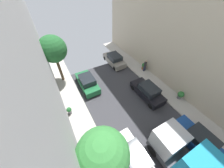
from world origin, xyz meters
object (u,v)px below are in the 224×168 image
pedestrian (145,65)px  street_tree_0 (103,155)px  parked_car_left_4 (87,82)px  potted_plant_3 (181,95)px  parked_car_left_3 (134,158)px  potted_plant_5 (69,110)px  parked_car_right_2 (148,91)px  parked_car_right_3 (114,60)px  potted_plant_0 (144,66)px  street_tree_2 (53,49)px  parked_car_right_1 (198,140)px

pedestrian → street_tree_0: bearing=-141.7°
street_tree_0 → parked_car_left_4: bearing=76.4°
pedestrian → potted_plant_3: bearing=-88.7°
parked_car_left_3 → potted_plant_5: size_ratio=4.76×
parked_car_left_3 → parked_car_right_2: (5.40, 4.68, 0.00)m
parked_car_right_2 → parked_car_right_3: same height
parked_car_left_3 → parked_car_right_3: 13.38m
parked_car_right_3 → potted_plant_5: size_ratio=4.76×
parked_car_left_4 → parked_car_left_3: bearing=-90.0°
potted_plant_3 → potted_plant_5: size_ratio=1.09×
parked_car_right_2 → parked_car_left_4: bearing=138.6°
pedestrian → potted_plant_0: (0.16, 0.38, -0.42)m
parked_car_right_3 → street_tree_2: bearing=-179.4°
street_tree_0 → potted_plant_5: street_tree_0 is taller
parked_car_left_3 → potted_plant_3: size_ratio=4.37×
potted_plant_0 → potted_plant_5: potted_plant_0 is taller
parked_car_left_4 → pedestrian: size_ratio=2.44×
parked_car_right_3 → potted_plant_0: size_ratio=4.43×
parked_car_right_2 → street_tree_2: street_tree_2 is taller
parked_car_right_2 → parked_car_right_3: 7.56m
parked_car_right_3 → parked_car_left_4: bearing=-152.7°
parked_car_left_3 → street_tree_0: street_tree_0 is taller
parked_car_right_1 → parked_car_right_3: size_ratio=1.00×
parked_car_left_4 → street_tree_2: (-2.38, 2.71, 3.73)m
street_tree_2 → potted_plant_5: street_tree_2 is taller
parked_car_left_4 → potted_plant_3: size_ratio=4.37×
parked_car_right_1 → potted_plant_3: size_ratio=4.37×
parked_car_left_3 → potted_plant_5: bearing=114.9°
parked_car_right_1 → parked_car_right_3: bearing=90.0°
parked_car_left_3 → potted_plant_3: (8.27, 2.54, -0.03)m
street_tree_0 → street_tree_2: (-0.16, 11.89, 0.29)m
pedestrian → potted_plant_5: size_ratio=1.95×
parked_car_right_2 → parked_car_right_3: bearing=90.0°
parked_car_right_2 → parked_car_right_1: bearing=-90.0°
parked_car_left_4 → parked_car_right_1: bearing=-63.8°
potted_plant_5 → street_tree_0: bearing=-82.6°
parked_car_right_2 → street_tree_0: (-7.62, -4.41, 3.44)m
parked_car_right_1 → potted_plant_3: parked_car_right_1 is taller
pedestrian → potted_plant_3: pedestrian is taller
potted_plant_5 → parked_car_left_4: bearing=44.0°
parked_car_left_3 → street_tree_0: bearing=172.9°
street_tree_0 → potted_plant_5: 7.21m
parked_car_left_3 → parked_car_right_2: bearing=40.9°
street_tree_2 → potted_plant_3: (10.64, -9.63, -3.77)m
parked_car_left_3 → potted_plant_0: bearing=46.8°
parked_car_right_2 → potted_plant_3: bearing=-36.8°
street_tree_2 → potted_plant_3: street_tree_2 is taller
parked_car_left_4 → potted_plant_0: 8.31m
parked_car_right_2 → potted_plant_5: bearing=167.6°
parked_car_left_4 → parked_car_right_3: 6.08m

